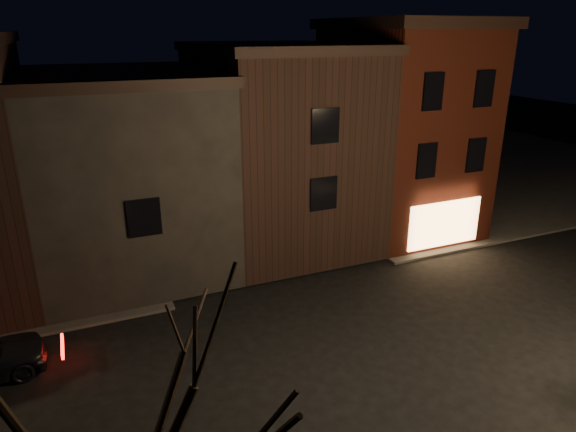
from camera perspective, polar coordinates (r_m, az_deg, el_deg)
name	(u,v)px	position (r m, az deg, el deg)	size (l,w,h in m)	color
ground	(355,350)	(17.87, 7.48, -14.53)	(120.00, 120.00, 0.00)	black
sidewalk_far_right	(443,160)	(43.96, 16.88, 5.92)	(30.00, 30.00, 0.12)	#2D2B28
corner_building	(401,126)	(27.50, 12.45, 9.71)	(6.50, 8.50, 10.50)	#3E130B
row_building_a	(277,144)	(25.38, -1.21, 8.04)	(7.30, 10.30, 9.40)	black
row_building_b	(125,168)	(23.81, -17.64, 5.06)	(7.80, 10.30, 8.40)	black
bare_tree_left	(99,432)	(7.20, -20.29, -21.59)	(5.60, 5.60, 7.50)	black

